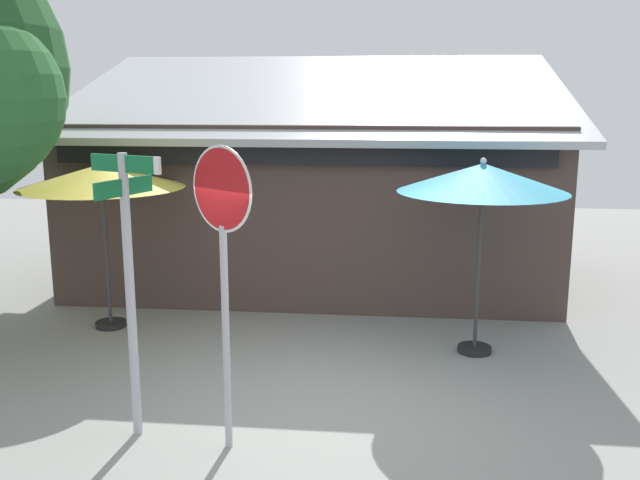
% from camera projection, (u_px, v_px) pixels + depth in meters
% --- Properties ---
extents(ground_plane, '(28.00, 28.00, 0.10)m').
position_uv_depth(ground_plane, '(328.00, 411.00, 7.71)').
color(ground_plane, gray).
extents(cafe_building, '(8.47, 4.93, 4.07)m').
position_uv_depth(cafe_building, '(316.00, 195.00, 12.70)').
color(cafe_building, '#473833').
rests_on(cafe_building, ground).
extents(street_sign_post, '(0.77, 0.72, 2.81)m').
position_uv_depth(street_sign_post, '(129.00, 269.00, 6.74)').
color(street_sign_post, '#A8AAB2').
rests_on(street_sign_post, ground).
extents(stop_sign, '(0.65, 0.47, 2.90)m').
position_uv_depth(stop_sign, '(223.00, 241.00, 6.42)').
color(stop_sign, '#A8AAB2').
rests_on(stop_sign, ground).
extents(patio_umbrella_mustard_left, '(2.31, 2.31, 2.44)m').
position_uv_depth(patio_umbrella_mustard_left, '(102.00, 178.00, 9.86)').
color(patio_umbrella_mustard_left, black).
rests_on(patio_umbrella_mustard_left, ground).
extents(patio_umbrella_teal_center, '(2.14, 2.14, 2.56)m').
position_uv_depth(patio_umbrella_teal_center, '(483.00, 180.00, 8.83)').
color(patio_umbrella_teal_center, black).
rests_on(patio_umbrella_teal_center, ground).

